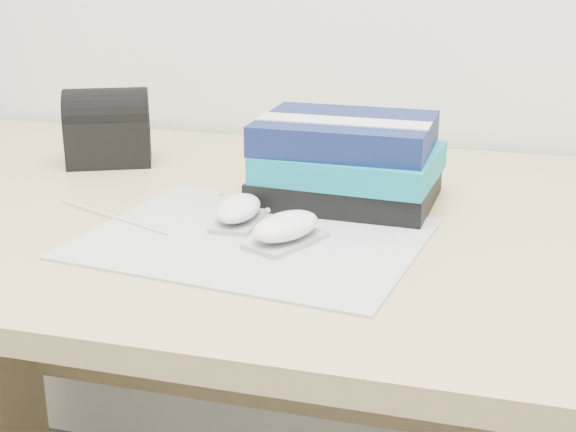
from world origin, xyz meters
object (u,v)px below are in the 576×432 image
(mouse_front, at_px, (286,229))
(desk, at_px, (363,355))
(pouch, at_px, (108,127))
(mouse_rear, at_px, (238,210))
(book_stack, at_px, (347,161))

(mouse_front, bearing_deg, desk, 71.09)
(desk, height_order, pouch, pouch)
(mouse_front, bearing_deg, mouse_rear, 145.96)
(mouse_front, height_order, pouch, pouch)
(desk, height_order, mouse_rear, mouse_rear)
(desk, xyz_separation_m, book_stack, (-0.03, -0.00, 0.29))
(desk, bearing_deg, pouch, 168.11)
(mouse_rear, bearing_deg, mouse_front, -34.04)
(pouch, bearing_deg, book_stack, -12.94)
(mouse_rear, distance_m, mouse_front, 0.09)
(desk, height_order, book_stack, book_stack)
(mouse_rear, height_order, pouch, pouch)
(book_stack, bearing_deg, desk, 2.56)
(mouse_rear, height_order, book_stack, book_stack)
(mouse_rear, relative_size, pouch, 0.61)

